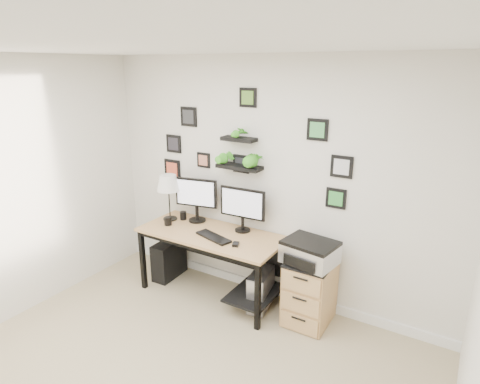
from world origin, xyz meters
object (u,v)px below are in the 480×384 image
Objects in this scene: desk at (216,243)px; mug at (168,221)px; file_cabinet at (310,291)px; printer at (310,252)px; table_lamp at (168,184)px; monitor_left at (196,197)px; pc_tower_black at (169,259)px; pc_tower_grey at (261,290)px; monitor_right at (242,206)px.

mug is at bearing -169.86° from desk.
file_cabinet is 1.26× the size of printer.
table_lamp reaches higher than mug.
monitor_left is at bearing 20.11° from table_lamp.
desk is at bearing 10.14° from mug.
pc_tower_black is 1.88m from printer.
printer is at bearing -1.05° from table_lamp.
pc_tower_black is 1.04× the size of pc_tower_grey.
desk is 0.88m from table_lamp.
monitor_left reaches higher than pc_tower_grey.
table_lamp is (-0.91, -0.13, 0.14)m from monitor_right.
table_lamp is 1.01× the size of printer.
pc_tower_grey is at bearing 1.89° from desk.
file_cabinet is (1.67, 0.16, -0.46)m from mug.
monitor_right is at bearing 6.44° from pc_tower_black.
monitor_left is at bearing 174.27° from printer.
mug is 0.18× the size of printer.
desk is at bearing -3.83° from table_lamp.
file_cabinet is at bearing 4.28° from pc_tower_grey.
monitor_left is 0.42m from mug.
printer is at bearing 0.68° from desk.
file_cabinet reaches higher than pc_tower_black.
table_lamp is at bearing -159.89° from monitor_left.
monitor_right is (0.60, 0.02, -0.01)m from monitor_left.
pc_tower_black is (-0.14, 0.13, -0.57)m from mug.
table_lamp is 0.43m from mug.
mug is 1.74m from file_cabinet.
monitor_left reaches higher than printer.
table_lamp is at bearing -171.59° from monitor_right.
monitor_left is at bearing 176.07° from file_cabinet.
pc_tower_black is 1.28m from pc_tower_grey.
mug is at bearing -173.89° from pc_tower_grey.
table_lamp reaches higher than monitor_right.
desk is 3.04× the size of monitor_right.
table_lamp is 0.96m from pc_tower_black.
printer reaches higher than desk.
monitor_left is 0.96× the size of printer.
monitor_left is 0.60m from monitor_right.
monitor_right is 0.99× the size of printer.
pc_tower_grey is at bearing -1.24° from table_lamp.
monitor_right reaches higher than desk.
table_lamp reaches higher than pc_tower_black.
monitor_left is at bearing 50.92° from mug.
monitor_left is at bearing 171.42° from pc_tower_grey.
mug is at bearing -176.00° from printer.
monitor_right is 5.61× the size of mug.
table_lamp is 1.19× the size of pc_tower_black.
table_lamp reaches higher than file_cabinet.
pc_tower_grey is (0.32, -0.16, -0.83)m from monitor_right.
mug is (0.10, -0.15, -0.39)m from table_lamp.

